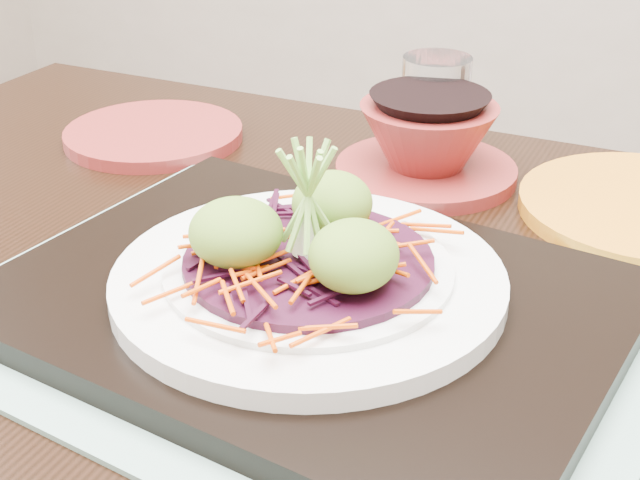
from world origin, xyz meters
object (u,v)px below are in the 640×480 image
at_px(white_plate, 309,279).
at_px(serving_tray, 309,301).
at_px(terracotta_bowl_set, 427,146).
at_px(water_glass, 435,105).
at_px(terracotta_side_plate, 154,134).
at_px(dining_table, 303,372).

bearing_deg(white_plate, serving_tray, 0.00).
relative_size(serving_tray, terracotta_bowl_set, 2.15).
xyz_separation_m(white_plate, water_glass, (-0.01, 0.33, 0.02)).
height_order(white_plate, terracotta_side_plate, white_plate).
height_order(dining_table, water_glass, water_glass).
relative_size(serving_tray, white_plate, 1.54).
relative_size(dining_table, terracotta_bowl_set, 5.83).
height_order(white_plate, terracotta_bowl_set, terracotta_bowl_set).
distance_m(dining_table, terracotta_side_plate, 0.34).
xyz_separation_m(dining_table, terracotta_bowl_set, (0.03, 0.21, 0.12)).
bearing_deg(water_glass, dining_table, -93.90).
bearing_deg(white_plate, terracotta_side_plate, 138.45).
xyz_separation_m(white_plate, terracotta_side_plate, (-0.28, 0.25, -0.03)).
bearing_deg(terracotta_side_plate, serving_tray, -41.55).
xyz_separation_m(serving_tray, water_glass, (-0.01, 0.33, 0.03)).
bearing_deg(dining_table, white_plate, -59.19).
relative_size(water_glass, terracotta_bowl_set, 0.50).
height_order(serving_tray, water_glass, water_glass).
xyz_separation_m(terracotta_side_plate, water_glass, (0.27, 0.08, 0.04)).
relative_size(terracotta_side_plate, terracotta_bowl_set, 0.95).
relative_size(dining_table, water_glass, 11.66).
relative_size(terracotta_side_plate, water_glass, 1.90).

